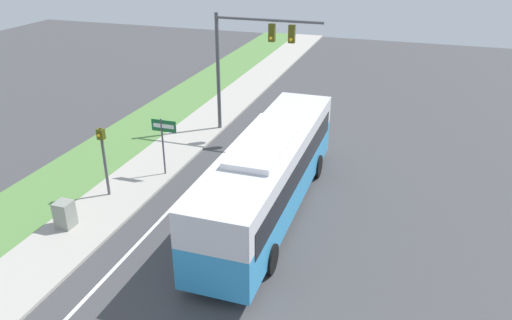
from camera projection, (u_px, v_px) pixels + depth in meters
The scene contains 9 objects.
ground_plane at pixel (229, 263), 17.28m from camera, with size 80.00×80.00×0.00m, color #424244.
sidewalk at pixel (78, 230), 19.02m from camera, with size 2.80×80.00×0.12m.
grass_verge at pixel (10, 217), 19.94m from camera, with size 3.60×80.00×0.10m.
lane_divider_near at pixel (138, 244), 18.30m from camera, with size 0.14×30.00×0.01m.
bus at pixel (270, 170), 19.60m from camera, with size 2.61×12.10×3.41m.
signal_gantry at pixel (247, 51), 26.25m from camera, with size 5.80×0.41×6.54m.
pedestrian_signal at pixel (103, 152), 20.62m from camera, with size 0.28×0.34×3.13m.
street_sign at pixel (163, 136), 22.47m from camera, with size 1.21×0.08×2.83m.
utility_cabinet at pixel (65, 214), 18.96m from camera, with size 0.62×0.64×1.05m.
Camera 1 is at (5.34, -13.13, 10.54)m, focal length 35.00 mm.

